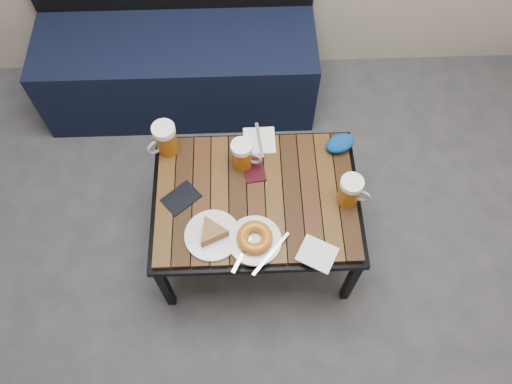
{
  "coord_description": "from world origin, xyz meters",
  "views": [
    {
      "loc": [
        0.2,
        -0.09,
        2.23
      ],
      "look_at": [
        0.23,
        0.85,
        0.5
      ],
      "focal_mm": 35.0,
      "sensor_mm": 36.0,
      "label": 1
    }
  ],
  "objects_px": {
    "beer_mug_right": "(350,191)",
    "passport_burgundy": "(254,170)",
    "bench": "(179,61)",
    "beer_mug_centre": "(243,155)",
    "plate_bagel": "(255,239)",
    "beer_mug_left": "(165,139)",
    "cafe_table": "(256,200)",
    "plate_pie": "(212,234)",
    "knit_pouch": "(340,143)",
    "passport_navy": "(181,198)"
  },
  "relations": [
    {
      "from": "cafe_table",
      "to": "plate_pie",
      "type": "xyz_separation_m",
      "value": [
        -0.17,
        -0.17,
        0.07
      ]
    },
    {
      "from": "cafe_table",
      "to": "plate_pie",
      "type": "relative_size",
      "value": 3.94
    },
    {
      "from": "passport_burgundy",
      "to": "knit_pouch",
      "type": "height_order",
      "value": "knit_pouch"
    },
    {
      "from": "bench",
      "to": "beer_mug_centre",
      "type": "height_order",
      "value": "bench"
    },
    {
      "from": "bench",
      "to": "knit_pouch",
      "type": "xyz_separation_m",
      "value": [
        0.73,
        -0.7,
        0.23
      ]
    },
    {
      "from": "plate_pie",
      "to": "plate_bagel",
      "type": "distance_m",
      "value": 0.16
    },
    {
      "from": "cafe_table",
      "to": "knit_pouch",
      "type": "distance_m",
      "value": 0.43
    },
    {
      "from": "beer_mug_left",
      "to": "beer_mug_centre",
      "type": "distance_m",
      "value": 0.32
    },
    {
      "from": "beer_mug_right",
      "to": "knit_pouch",
      "type": "distance_m",
      "value": 0.25
    },
    {
      "from": "cafe_table",
      "to": "knit_pouch",
      "type": "height_order",
      "value": "knit_pouch"
    },
    {
      "from": "beer_mug_left",
      "to": "passport_burgundy",
      "type": "distance_m",
      "value": 0.38
    },
    {
      "from": "cafe_table",
      "to": "beer_mug_right",
      "type": "bearing_deg",
      "value": -5.02
    },
    {
      "from": "plate_bagel",
      "to": "passport_burgundy",
      "type": "distance_m",
      "value": 0.32
    },
    {
      "from": "passport_navy",
      "to": "bench",
      "type": "bearing_deg",
      "value": 144.3
    },
    {
      "from": "beer_mug_left",
      "to": "passport_burgundy",
      "type": "bearing_deg",
      "value": 126.79
    },
    {
      "from": "beer_mug_right",
      "to": "plate_pie",
      "type": "bearing_deg",
      "value": -145.14
    },
    {
      "from": "knit_pouch",
      "to": "plate_bagel",
      "type": "bearing_deg",
      "value": -131.66
    },
    {
      "from": "beer_mug_centre",
      "to": "passport_burgundy",
      "type": "xyz_separation_m",
      "value": [
        0.04,
        -0.03,
        -0.07
      ]
    },
    {
      "from": "bench",
      "to": "beer_mug_right",
      "type": "xyz_separation_m",
      "value": [
        0.73,
        -0.95,
        0.27
      ]
    },
    {
      "from": "beer_mug_right",
      "to": "bench",
      "type": "bearing_deg",
      "value": 148.04
    },
    {
      "from": "beer_mug_right",
      "to": "plate_pie",
      "type": "xyz_separation_m",
      "value": [
        -0.54,
        -0.14,
        -0.05
      ]
    },
    {
      "from": "cafe_table",
      "to": "passport_navy",
      "type": "bearing_deg",
      "value": -179.34
    },
    {
      "from": "plate_bagel",
      "to": "passport_navy",
      "type": "height_order",
      "value": "plate_bagel"
    },
    {
      "from": "cafe_table",
      "to": "beer_mug_right",
      "type": "height_order",
      "value": "beer_mug_right"
    },
    {
      "from": "cafe_table",
      "to": "beer_mug_right",
      "type": "xyz_separation_m",
      "value": [
        0.36,
        -0.03,
        0.12
      ]
    },
    {
      "from": "cafe_table",
      "to": "plate_pie",
      "type": "distance_m",
      "value": 0.25
    },
    {
      "from": "plate_pie",
      "to": "cafe_table",
      "type": "bearing_deg",
      "value": 44.76
    },
    {
      "from": "beer_mug_centre",
      "to": "plate_bagel",
      "type": "distance_m",
      "value": 0.35
    },
    {
      "from": "beer_mug_left",
      "to": "plate_pie",
      "type": "distance_m",
      "value": 0.45
    },
    {
      "from": "beer_mug_left",
      "to": "knit_pouch",
      "type": "bearing_deg",
      "value": 143.59
    },
    {
      "from": "passport_navy",
      "to": "knit_pouch",
      "type": "bearing_deg",
      "value": 68.44
    },
    {
      "from": "beer_mug_right",
      "to": "beer_mug_centre",
      "type": "bearing_deg",
      "value": 176.49
    },
    {
      "from": "beer_mug_left",
      "to": "beer_mug_right",
      "type": "relative_size",
      "value": 1.06
    },
    {
      "from": "beer_mug_right",
      "to": "passport_navy",
      "type": "bearing_deg",
      "value": -162.18
    },
    {
      "from": "passport_navy",
      "to": "plate_pie",
      "type": "bearing_deg",
      "value": -3.31
    },
    {
      "from": "cafe_table",
      "to": "beer_mug_centre",
      "type": "relative_size",
      "value": 6.06
    },
    {
      "from": "beer_mug_centre",
      "to": "bench",
      "type": "bearing_deg",
      "value": 126.15
    },
    {
      "from": "bench",
      "to": "beer_mug_left",
      "type": "xyz_separation_m",
      "value": [
        0.01,
        -0.68,
        0.28
      ]
    },
    {
      "from": "beer_mug_centre",
      "to": "knit_pouch",
      "type": "height_order",
      "value": "beer_mug_centre"
    },
    {
      "from": "beer_mug_right",
      "to": "passport_burgundy",
      "type": "bearing_deg",
      "value": 178.17
    },
    {
      "from": "passport_burgundy",
      "to": "beer_mug_left",
      "type": "bearing_deg",
      "value": 153.66
    },
    {
      "from": "beer_mug_left",
      "to": "plate_bagel",
      "type": "bearing_deg",
      "value": 93.79
    },
    {
      "from": "cafe_table",
      "to": "knit_pouch",
      "type": "xyz_separation_m",
      "value": [
        0.36,
        0.22,
        0.07
      ]
    },
    {
      "from": "passport_navy",
      "to": "beer_mug_left",
      "type": "bearing_deg",
      "value": 154.93
    },
    {
      "from": "beer_mug_left",
      "to": "plate_bagel",
      "type": "height_order",
      "value": "beer_mug_left"
    },
    {
      "from": "bench",
      "to": "plate_pie",
      "type": "xyz_separation_m",
      "value": [
        0.2,
        -1.09,
        0.22
      ]
    },
    {
      "from": "passport_navy",
      "to": "cafe_table",
      "type": "bearing_deg",
      "value": 50.41
    },
    {
      "from": "beer_mug_right",
      "to": "knit_pouch",
      "type": "height_order",
      "value": "beer_mug_right"
    },
    {
      "from": "bench",
      "to": "beer_mug_left",
      "type": "relative_size",
      "value": 9.21
    },
    {
      "from": "beer_mug_centre",
      "to": "beer_mug_right",
      "type": "bearing_deg",
      "value": -10.47
    }
  ]
}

